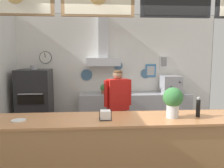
{
  "coord_description": "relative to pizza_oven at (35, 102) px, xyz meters",
  "views": [
    {
      "loc": [
        -0.58,
        -3.35,
        1.84
      ],
      "look_at": [
        -0.26,
        0.77,
        1.33
      ],
      "focal_mm": 37.14,
      "sensor_mm": 36.0,
      "label": 1
    }
  ],
  "objects": [
    {
      "name": "espresso_machine",
      "position": [
        3.28,
        0.15,
        0.35
      ],
      "size": [
        0.45,
        0.54,
        0.43
      ],
      "color": "#A3A5AD",
      "rests_on": "back_prep_counter"
    },
    {
      "name": "shop_worker",
      "position": [
        1.82,
        -1.17,
        0.09
      ],
      "size": [
        0.53,
        0.3,
        1.57
      ],
      "rotation": [
        0.0,
        0.0,
        3.38
      ],
      "color": "#232328",
      "rests_on": "ground_plane"
    },
    {
      "name": "potted_oregano",
      "position": [
        1.61,
        0.19,
        0.27
      ],
      "size": [
        0.18,
        0.18,
        0.23
      ],
      "color": "#9E563D",
      "rests_on": "back_prep_counter"
    },
    {
      "name": "pizza_oven",
      "position": [
        0.0,
        0.0,
        0.0
      ],
      "size": [
        0.75,
        0.72,
        1.62
      ],
      "color": "#232326",
      "rests_on": "ground_plane"
    },
    {
      "name": "back_prep_counter",
      "position": [
        2.39,
        0.18,
        -0.32
      ],
      "size": [
        2.72,
        0.58,
        0.9
      ],
      "color": "#A3A5AD",
      "rests_on": "ground_plane"
    },
    {
      "name": "service_counter",
      "position": [
        1.96,
        -2.51,
        -0.24
      ],
      "size": [
        4.2,
        0.72,
        1.04
      ],
      "color": "#B77F4C",
      "rests_on": "ground_plane"
    },
    {
      "name": "pepper_grinder",
      "position": [
        2.74,
        -2.54,
        0.41
      ],
      "size": [
        0.05,
        0.05,
        0.27
      ],
      "color": "black",
      "rests_on": "service_counter"
    },
    {
      "name": "basil_vase",
      "position": [
        2.39,
        -2.55,
        0.5
      ],
      "size": [
        0.26,
        0.26,
        0.4
      ],
      "color": "silver",
      "rests_on": "service_counter"
    },
    {
      "name": "napkin_holder",
      "position": [
        1.52,
        -2.57,
        0.33
      ],
      "size": [
        0.16,
        0.15,
        0.13
      ],
      "color": "#262628",
      "rests_on": "service_counter"
    },
    {
      "name": "potted_basil",
      "position": [
        2.02,
        0.15,
        0.27
      ],
      "size": [
        0.18,
        0.18,
        0.22
      ],
      "color": "#4C4C51",
      "rests_on": "back_prep_counter"
    },
    {
      "name": "condiment_plate",
      "position": [
        0.44,
        -2.55,
        0.28
      ],
      "size": [
        0.18,
        0.18,
        0.01
      ],
      "color": "white",
      "rests_on": "service_counter"
    },
    {
      "name": "back_wall_assembly",
      "position": [
        1.94,
        0.42,
        0.76
      ],
      "size": [
        5.07,
        2.97,
        2.87
      ],
      "color": "gray",
      "rests_on": "ground_plane"
    }
  ]
}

